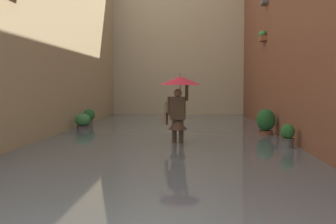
% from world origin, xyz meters
% --- Properties ---
extents(ground_plane, '(60.00, 60.00, 0.00)m').
position_xyz_m(ground_plane, '(0.00, -9.57, 0.00)').
color(ground_plane, slate).
extents(flood_water, '(7.51, 25.15, 0.17)m').
position_xyz_m(flood_water, '(0.00, -9.57, 0.08)').
color(flood_water, slate).
rests_on(flood_water, ground_plane).
extents(building_facade_left, '(2.04, 23.15, 8.09)m').
position_xyz_m(building_facade_left, '(-4.25, -9.57, 4.04)').
color(building_facade_left, brown).
rests_on(building_facade_left, ground_plane).
extents(building_facade_far, '(10.31, 1.80, 9.10)m').
position_xyz_m(building_facade_far, '(0.00, -20.05, 4.55)').
color(building_facade_far, beige).
rests_on(building_facade_far, ground_plane).
extents(person_wading, '(1.10, 1.10, 1.96)m').
position_xyz_m(person_wading, '(-0.43, -7.91, 1.41)').
color(person_wading, '#2D2319').
rests_on(person_wading, ground_plane).
extents(potted_plant_mid_left, '(0.33, 0.33, 0.74)m').
position_xyz_m(potted_plant_mid_left, '(-3.07, -7.30, 0.39)').
color(potted_plant_mid_left, '#66605B').
rests_on(potted_plant_mid_left, ground_plane).
extents(potted_plant_far_right, '(0.45, 0.45, 0.78)m').
position_xyz_m(potted_plant_far_right, '(3.09, -12.66, 0.46)').
color(potted_plant_far_right, '#66605B').
rests_on(potted_plant_far_right, ground_plane).
extents(potted_plant_mid_right, '(0.53, 0.53, 0.71)m').
position_xyz_m(potted_plant_mid_right, '(2.94, -11.17, 0.39)').
color(potted_plant_mid_right, '#66605B').
rests_on(potted_plant_mid_right, ground_plane).
extents(potted_plant_near_left, '(0.56, 0.56, 0.95)m').
position_xyz_m(potted_plant_near_left, '(-3.00, -10.03, 0.52)').
color(potted_plant_near_left, brown).
rests_on(potted_plant_near_left, ground_plane).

